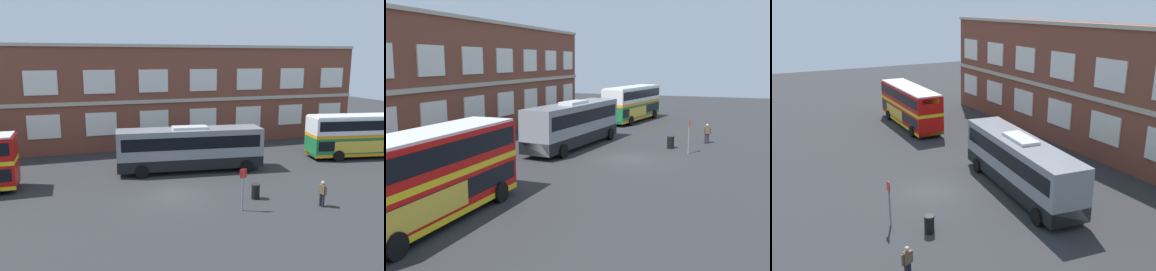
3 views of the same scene
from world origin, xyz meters
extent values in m
plane|color=#2B2B2D|center=(0.00, 2.00, 0.00)|extent=(120.00, 120.00, 0.00)
cube|color=brown|center=(1.61, 18.00, 5.18)|extent=(48.01, 8.00, 10.36)
cube|color=#B2A893|center=(1.61, 13.92, 4.97)|extent=(48.01, 0.16, 0.36)
cube|color=#B2A893|center=(1.61, 13.95, 10.51)|extent=(48.01, 0.28, 0.30)
cube|color=silver|center=(-9.06, 13.94, 2.90)|extent=(2.99, 0.12, 2.28)
cube|color=silver|center=(-3.73, 13.94, 2.90)|extent=(2.99, 0.12, 2.28)
cube|color=silver|center=(1.61, 13.94, 2.90)|extent=(2.99, 0.12, 2.28)
cube|color=silver|center=(6.94, 13.94, 2.90)|extent=(2.99, 0.12, 2.28)
cube|color=silver|center=(12.28, 13.94, 2.90)|extent=(2.99, 0.12, 2.28)
cube|color=silver|center=(17.61, 13.94, 2.90)|extent=(2.99, 0.12, 2.28)
cube|color=silver|center=(22.95, 13.94, 2.90)|extent=(2.99, 0.12, 2.28)
cube|color=silver|center=(-9.06, 13.94, 7.05)|extent=(2.99, 0.12, 2.28)
cube|color=silver|center=(-3.73, 13.94, 7.05)|extent=(2.99, 0.12, 2.28)
cube|color=silver|center=(1.61, 13.94, 7.05)|extent=(2.99, 0.12, 2.28)
cube|color=silver|center=(6.94, 13.94, 7.05)|extent=(2.99, 0.12, 2.28)
cube|color=silver|center=(12.28, 13.94, 7.05)|extent=(2.99, 0.12, 2.28)
cube|color=silver|center=(17.61, 13.94, 7.05)|extent=(2.99, 0.12, 2.28)
cube|color=silver|center=(22.95, 13.94, 7.05)|extent=(2.99, 0.12, 2.28)
cube|color=yellow|center=(-10.46, 4.65, 3.60)|extent=(0.08, 1.66, 0.40)
cube|color=#197038|center=(20.04, 4.61, 1.23)|extent=(11.27, 4.34, 1.75)
cube|color=black|center=(20.04, 4.61, 1.44)|extent=(10.84, 4.31, 0.90)
cube|color=orange|center=(20.04, 4.61, 2.25)|extent=(11.27, 4.34, 0.30)
cube|color=silver|center=(20.04, 4.61, 3.17)|extent=(11.27, 4.34, 1.55)
cube|color=black|center=(20.04, 4.61, 3.25)|extent=(10.84, 4.31, 0.90)
cube|color=orange|center=(20.04, 4.61, 0.49)|extent=(11.27, 4.36, 0.28)
cube|color=silver|center=(20.04, 4.61, 4.01)|extent=(11.04, 4.20, 0.12)
cube|color=gold|center=(18.52, 3.56, 1.31)|extent=(4.78, 0.83, 1.10)
cylinder|color=black|center=(16.57, 3.90, 0.52)|extent=(1.08, 0.49, 1.04)
cylinder|color=black|center=(17.00, 6.42, 0.52)|extent=(1.08, 0.49, 1.04)
cube|color=gray|center=(2.71, 5.20, 2.00)|extent=(12.22, 3.94, 3.20)
cube|color=black|center=(2.71, 5.20, 2.64)|extent=(11.51, 3.90, 1.00)
cube|color=black|center=(2.71, 5.20, 0.85)|extent=(12.22, 3.96, 0.90)
cube|color=silver|center=(2.71, 5.20, 3.70)|extent=(3.01, 1.60, 0.20)
cylinder|color=black|center=(7.09, 3.40, 0.52)|extent=(1.07, 0.44, 1.04)
cylinder|color=black|center=(7.39, 5.93, 0.52)|extent=(1.07, 0.44, 1.04)
cylinder|color=black|center=(-1.49, 4.41, 0.52)|extent=(1.07, 0.44, 1.04)
cylinder|color=black|center=(-1.19, 6.94, 0.52)|extent=(1.07, 0.44, 1.04)
cylinder|color=black|center=(8.32, -4.79, 0.42)|extent=(0.20, 0.20, 0.85)
cylinder|color=black|center=(8.38, -4.99, 0.42)|extent=(0.20, 0.20, 0.85)
cube|color=brown|center=(8.35, -4.89, 1.15)|extent=(0.35, 0.45, 0.60)
cylinder|color=brown|center=(8.28, -4.64, 1.12)|extent=(0.14, 0.14, 0.57)
cylinder|color=brown|center=(8.43, -5.14, 1.12)|extent=(0.14, 0.14, 0.57)
sphere|color=tan|center=(8.35, -4.89, 1.59)|extent=(0.22, 0.22, 0.22)
cylinder|color=slate|center=(3.23, -3.98, 1.35)|extent=(0.10, 0.10, 2.70)
cube|color=red|center=(3.23, -4.00, 2.42)|extent=(0.44, 0.04, 0.56)
cylinder|color=black|center=(4.97, -2.34, 0.47)|extent=(0.56, 0.56, 0.95)
cylinder|color=black|center=(4.97, -2.34, 0.99)|extent=(0.60, 0.60, 0.08)
camera|label=1|loc=(-6.54, -24.31, 9.29)|focal=35.80mm
camera|label=2|loc=(-31.03, -8.00, 7.07)|focal=41.88mm
camera|label=3|loc=(24.25, -10.49, 12.02)|focal=39.82mm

